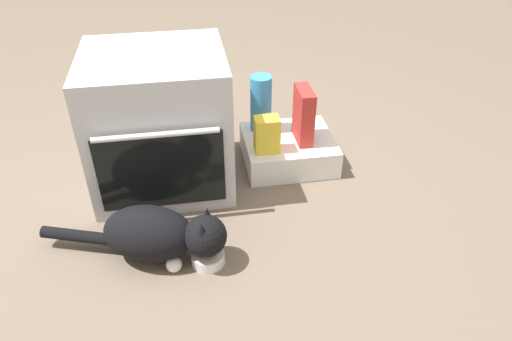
% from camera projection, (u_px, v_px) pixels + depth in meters
% --- Properties ---
extents(ground, '(8.00, 8.00, 0.00)m').
position_uv_depth(ground, '(190.00, 224.00, 2.14)').
color(ground, '#6B5B4C').
extents(oven, '(0.64, 0.63, 0.66)m').
position_uv_depth(oven, '(159.00, 122.00, 2.23)').
color(oven, '#B7BABF').
rests_on(oven, ground).
extents(pantry_cabinet, '(0.46, 0.40, 0.15)m').
position_uv_depth(pantry_cabinet, '(288.00, 150.00, 2.51)').
color(pantry_cabinet, white).
rests_on(pantry_cabinet, ground).
extents(food_bowl, '(0.14, 0.14, 0.08)m').
position_uv_depth(food_bowl, '(208.00, 257.00, 1.93)').
color(food_bowl, white).
rests_on(food_bowl, ground).
extents(cat, '(0.76, 0.33, 0.25)m').
position_uv_depth(cat, '(159.00, 234.00, 1.89)').
color(cat, black).
rests_on(cat, ground).
extents(snack_bag, '(0.12, 0.09, 0.18)m').
position_uv_depth(snack_bag, '(267.00, 135.00, 2.31)').
color(snack_bag, yellow).
rests_on(snack_bag, pantry_cabinet).
extents(cereal_box, '(0.07, 0.18, 0.28)m').
position_uv_depth(cereal_box, '(304.00, 115.00, 2.37)').
color(cereal_box, '#B72D28').
rests_on(cereal_box, pantry_cabinet).
extents(water_bottle, '(0.11, 0.11, 0.30)m').
position_uv_depth(water_bottle, '(261.00, 104.00, 2.45)').
color(water_bottle, '#388CD1').
rests_on(water_bottle, pantry_cabinet).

